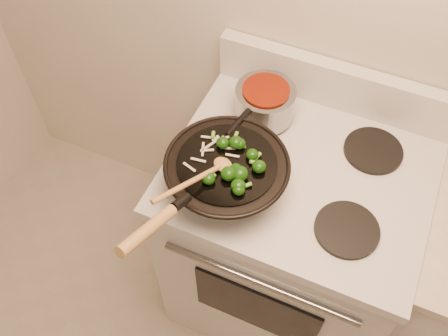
% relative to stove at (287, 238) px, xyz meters
% --- Properties ---
extents(stove, '(0.78, 0.67, 1.08)m').
position_rel_stove_xyz_m(stove, '(0.00, 0.00, 0.00)').
color(stove, silver).
rests_on(stove, ground).
extents(wok, '(0.35, 0.58, 0.24)m').
position_rel_stove_xyz_m(wok, '(-0.18, -0.16, 0.52)').
color(wok, black).
rests_on(wok, stove).
extents(stirfry, '(0.22, 0.20, 0.04)m').
position_rel_stove_xyz_m(stirfry, '(-0.15, -0.16, 0.58)').
color(stirfry, '#113908').
rests_on(stirfry, wok).
extents(wooden_spoon, '(0.14, 0.25, 0.08)m').
position_rel_stove_xyz_m(wooden_spoon, '(-0.21, -0.23, 0.60)').
color(wooden_spoon, '#AE7F44').
rests_on(wooden_spoon, wok).
extents(saucepan, '(0.19, 0.30, 0.11)m').
position_rel_stove_xyz_m(saucepan, '(-0.18, 0.15, 0.52)').
color(saucepan, gray).
rests_on(saucepan, stove).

